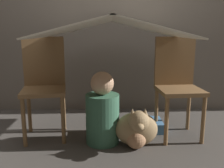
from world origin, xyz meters
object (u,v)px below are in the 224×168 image
object	(u,v)px
person_front	(102,113)
dog	(137,128)
chair_right	(177,82)
chair_left	(44,82)

from	to	relation	value
person_front	dog	xyz separation A→B (m)	(0.30, -0.10, -0.10)
chair_right	person_front	bearing A→B (deg)	-169.81
chair_left	dog	size ratio (longest dim) A/B	2.44
chair_left	person_front	bearing A→B (deg)	-28.33
chair_right	person_front	distance (m)	0.76
chair_right	dog	bearing A→B (deg)	-149.54
person_front	dog	size ratio (longest dim) A/B	1.69
chair_left	dog	bearing A→B (deg)	-28.22
dog	chair_right	bearing A→B (deg)	35.18
chair_left	dog	xyz separation A→B (m)	(0.84, -0.28, -0.34)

